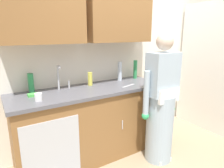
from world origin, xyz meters
name	(u,v)px	position (x,y,z in m)	size (l,w,h in m)	color
kitchen_wall_with_uppers	(106,43)	(-0.14, 0.99, 1.48)	(4.80, 0.44, 2.70)	silver
closet_door_panel	(208,69)	(1.45, 0.40, 1.05)	(1.10, 0.04, 2.10)	silver
counter_cabinet	(91,124)	(-0.55, 0.70, 0.45)	(1.90, 0.62, 0.90)	brown
countertop	(90,90)	(-0.55, 0.70, 0.92)	(1.96, 0.66, 0.04)	#595960
sink	(66,93)	(-0.86, 0.71, 0.93)	(0.50, 0.36, 0.35)	#B7BABF
person_at_sink	(161,109)	(0.15, 0.16, 0.69)	(0.55, 0.34, 1.62)	white
bottle_water_short	(90,79)	(-0.48, 0.84, 1.03)	(0.06, 0.06, 0.18)	#D8D14C
bottle_soap	(120,71)	(0.01, 0.86, 1.08)	(0.06, 0.06, 0.28)	silver
bottle_cleaner_spray	(31,83)	(-1.20, 0.92, 1.05)	(0.06, 0.06, 0.23)	#2D8C4C
bottle_water_tall	(135,69)	(0.29, 0.86, 1.08)	(0.06, 0.06, 0.28)	#2D8C4C
cup_by_sink	(38,97)	(-1.21, 0.56, 0.98)	(0.08, 0.08, 0.08)	white
knife_on_counter	(128,86)	(-0.07, 0.55, 0.94)	(0.24, 0.02, 0.01)	silver
sponge	(33,95)	(-1.22, 0.75, 0.96)	(0.11, 0.07, 0.03)	#4CBF4C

